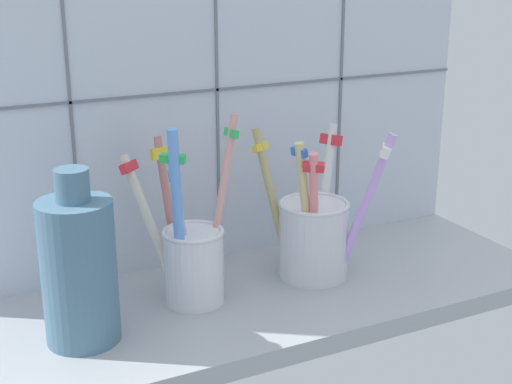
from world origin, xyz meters
TOP-DOWN VIEW (x-y plane):
  - counter_slab at (0.00, 0.00)cm, footprint 64.00×22.00cm
  - tile_wall_back at (-0.00, 12.00)cm, footprint 64.00×2.20cm
  - toothbrush_cup_left at (-7.22, 1.63)cm, footprint 11.31×9.19cm
  - toothbrush_cup_right at (7.03, 1.43)cm, footprint 11.62×12.25cm
  - ceramic_vase at (-19.04, -1.24)cm, footprint 6.77×6.77cm

SIDE VIEW (x-z plane):
  - counter_slab at x=0.00cm, z-range 0.00..2.00cm
  - toothbrush_cup_right at x=7.03cm, z-range -1.33..15.26cm
  - toothbrush_cup_left at x=-7.22cm, z-range -2.40..16.55cm
  - ceramic_vase at x=-19.04cm, z-range 0.88..17.22cm
  - tile_wall_back at x=0.00cm, z-range 0.00..45.00cm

